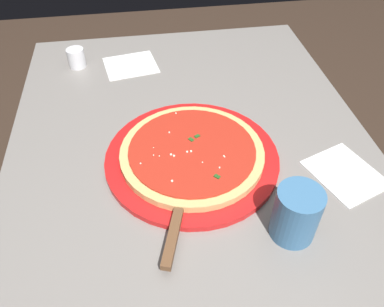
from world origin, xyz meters
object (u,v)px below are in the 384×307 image
(serving_plate, at_px, (192,158))
(cup_small_sauce, at_px, (76,58))
(napkin_loose_left, at_px, (131,65))
(cup_tall_drink, at_px, (296,214))
(pizza_server, at_px, (177,218))
(napkin_folded_right, at_px, (345,173))
(pizza, at_px, (192,152))

(serving_plate, distance_m, cup_small_sauce, 0.51)
(napkin_loose_left, bearing_deg, serving_plate, 15.73)
(cup_tall_drink, bearing_deg, serving_plate, -144.57)
(serving_plate, bearing_deg, cup_tall_drink, 35.43)
(pizza_server, bearing_deg, serving_plate, 162.05)
(serving_plate, xyz_separation_m, napkin_loose_left, (-0.42, -0.12, -0.01))
(serving_plate, distance_m, napkin_folded_right, 0.33)
(pizza, distance_m, pizza_server, 0.17)
(pizza_server, relative_size, cup_small_sauce, 4.10)
(pizza, height_order, cup_tall_drink, cup_tall_drink)
(pizza, xyz_separation_m, cup_tall_drink, (0.21, 0.15, 0.03))
(serving_plate, bearing_deg, pizza, -37.59)
(napkin_folded_right, bearing_deg, cup_tall_drink, -53.22)
(pizza_server, xyz_separation_m, napkin_folded_right, (-0.07, 0.37, -0.02))
(cup_small_sauce, height_order, napkin_folded_right, cup_small_sauce)
(pizza_server, xyz_separation_m, napkin_loose_left, (-0.58, -0.06, -0.02))
(cup_small_sauce, relative_size, napkin_folded_right, 0.37)
(cup_small_sauce, bearing_deg, napkin_loose_left, 82.44)
(serving_plate, relative_size, pizza_server, 1.70)
(pizza, xyz_separation_m, pizza_server, (0.17, -0.05, -0.00))
(pizza_server, distance_m, cup_tall_drink, 0.21)
(cup_small_sauce, bearing_deg, napkin_folded_right, 47.94)
(serving_plate, relative_size, napkin_folded_right, 2.56)
(serving_plate, height_order, cup_small_sauce, cup_small_sauce)
(serving_plate, xyz_separation_m, pizza_server, (0.17, -0.05, 0.01))
(pizza_server, distance_m, cup_small_sauce, 0.64)
(pizza, bearing_deg, napkin_loose_left, -164.27)
(serving_plate, height_order, pizza, pizza)
(pizza, relative_size, napkin_folded_right, 2.10)
(cup_small_sauce, distance_m, napkin_folded_right, 0.79)
(cup_small_sauce, relative_size, napkin_loose_left, 0.37)
(cup_tall_drink, distance_m, cup_small_sauce, 0.78)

